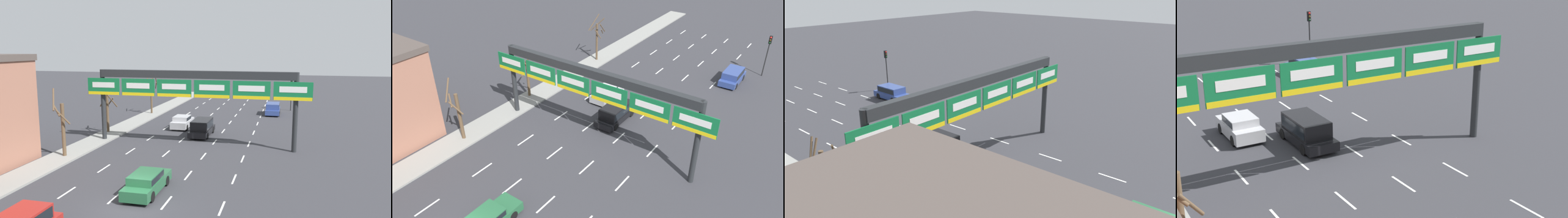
# 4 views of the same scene
# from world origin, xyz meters

# --- Properties ---
(lane_dashes) EXTENTS (10.02, 67.00, 0.01)m
(lane_dashes) POSITION_xyz_m (-0.00, 13.50, 0.00)
(lane_dashes) COLOR white
(lane_dashes) RESTS_ON ground_plane
(sign_gantry) EXTENTS (20.82, 0.70, 6.95)m
(sign_gantry) POSITION_xyz_m (-0.00, 14.13, 5.70)
(sign_gantry) COLOR #232628
(sign_gantry) RESTS_ON ground_plane
(car_silver) EXTENTS (1.81, 4.04, 1.42)m
(car_silver) POSITION_xyz_m (-3.13, 21.44, 0.76)
(car_silver) COLOR #B7B7BC
(car_silver) RESTS_ON ground_plane
(suv_blue) EXTENTS (1.88, 4.42, 1.57)m
(suv_blue) POSITION_xyz_m (6.45, 32.89, 0.88)
(suv_blue) COLOR navy
(suv_blue) RESTS_ON ground_plane
(suv_black) EXTENTS (1.90, 4.89, 1.69)m
(suv_black) POSITION_xyz_m (-0.16, 18.38, 0.94)
(suv_black) COLOR black
(suv_black) RESTS_ON ground_plane
(traffic_light_near_gantry) EXTENTS (0.30, 0.35, 4.89)m
(traffic_light_near_gantry) POSITION_xyz_m (8.82, 36.75, 3.48)
(traffic_light_near_gantry) COLOR black
(traffic_light_near_gantry) RESTS_ON ground_plane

